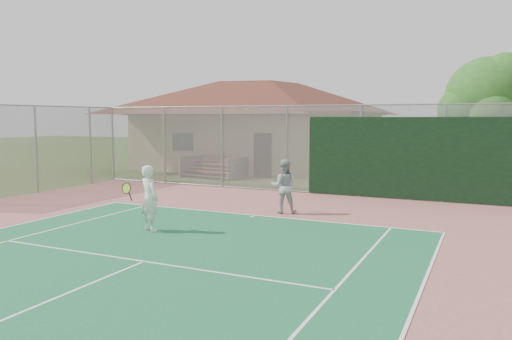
% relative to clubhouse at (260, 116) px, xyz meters
% --- Properties ---
extents(back_fence, '(20.08, 0.11, 3.53)m').
position_rel_clubhouse_xyz_m(back_fence, '(8.20, -8.49, -1.43)').
color(back_fence, gray).
rests_on(back_fence, ground).
extents(side_fence_left, '(0.08, 9.00, 3.50)m').
position_rel_clubhouse_xyz_m(side_fence_left, '(-3.91, -12.97, -1.35)').
color(side_fence_left, gray).
rests_on(side_fence_left, ground).
extents(clubhouse, '(14.14, 9.45, 6.10)m').
position_rel_clubhouse_xyz_m(clubhouse, '(0.00, 0.00, 0.00)').
color(clubhouse, tan).
rests_on(clubhouse, ground).
extents(bleachers, '(3.08, 2.08, 1.06)m').
position_rel_clubhouse_xyz_m(bleachers, '(-0.08, -5.44, -2.53)').
color(bleachers, '#A64126').
rests_on(bleachers, ground).
extents(tree, '(4.07, 3.86, 5.68)m').
position_rel_clubhouse_xyz_m(tree, '(12.47, -3.94, 0.64)').
color(tree, '#322212').
rests_on(tree, ground).
extents(player_white_front, '(1.04, 0.68, 1.76)m').
position_rel_clubhouse_xyz_m(player_white_front, '(4.45, -16.71, -2.21)').
color(player_white_front, white).
rests_on(player_white_front, ground).
extents(player_grey_back, '(0.99, 0.88, 1.70)m').
position_rel_clubhouse_xyz_m(player_grey_back, '(6.73, -12.81, -2.25)').
color(player_grey_back, '#AAADB0').
rests_on(player_grey_back, ground).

